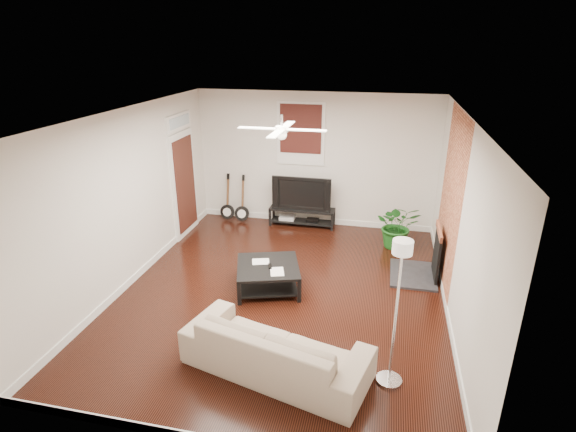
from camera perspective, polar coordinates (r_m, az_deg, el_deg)
name	(u,v)px	position (r m, az deg, el deg)	size (l,w,h in m)	color
room	(282,210)	(6.67, -0.74, 0.77)	(5.01, 6.01, 2.81)	black
brick_accent	(450,200)	(7.53, 19.87, 1.91)	(0.02, 2.20, 2.80)	#A65135
fireplace	(425,252)	(7.85, 16.92, -4.39)	(0.80, 1.10, 0.92)	black
window_back	(301,134)	(9.39, 1.62, 10.37)	(1.00, 0.06, 1.30)	#39100F
door_left	(184,175)	(9.22, -13.08, 5.13)	(0.08, 1.00, 2.50)	white
tv_stand	(302,217)	(9.69, 1.78, -0.11)	(1.39, 0.37, 0.39)	black
tv	(302,192)	(9.52, 1.84, 3.04)	(1.25, 0.16, 0.72)	black
coffee_table	(268,277)	(7.30, -2.54, -7.68)	(0.97, 0.97, 0.41)	black
sofa	(276,348)	(5.60, -1.57, -16.33)	(2.25, 0.88, 0.66)	#C5AC94
floor_lamp	(396,315)	(5.23, 13.48, -12.10)	(0.30, 0.30, 1.84)	silver
potted_plant	(398,225)	(8.84, 13.71, -1.17)	(0.81, 0.70, 0.89)	#195A1B
guitar_left	(227,198)	(9.98, -7.78, 2.32)	(0.32, 0.23, 1.03)	black
guitar_right	(241,199)	(9.84, -5.92, 2.13)	(0.32, 0.23, 1.03)	black
ceiling_fan	(282,129)	(6.35, -0.79, 10.95)	(1.24, 1.24, 0.32)	white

